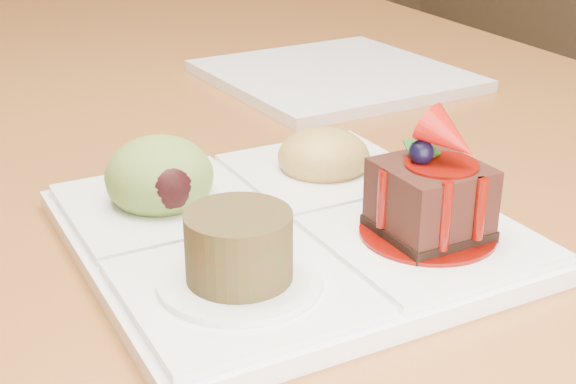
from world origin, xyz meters
name	(u,v)px	position (x,y,z in m)	size (l,w,h in m)	color
dining_table	(104,98)	(0.00, 0.00, 0.68)	(1.00, 1.80, 0.75)	#935726
sampler_plate	(283,211)	(-0.01, -0.59, 0.77)	(0.27, 0.27, 0.10)	white
second_plate	(334,76)	(0.20, -0.27, 0.76)	(0.24, 0.24, 0.01)	white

